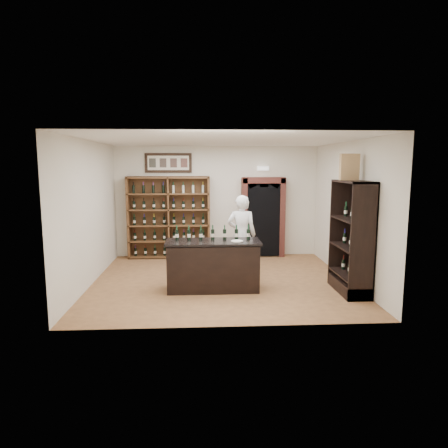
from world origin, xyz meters
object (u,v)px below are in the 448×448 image
(wine_shelf, at_px, (169,217))
(side_cabinet, at_px, (352,255))
(shopkeeper, at_px, (241,235))
(wine_crate, at_px, (349,167))
(tasting_counter, at_px, (213,266))
(counter_bottle_0, at_px, (177,235))

(wine_shelf, distance_m, side_cabinet, 5.02)
(shopkeeper, bearing_deg, side_cabinet, 152.31)
(wine_shelf, xyz_separation_m, side_cabinet, (3.82, -3.23, -0.35))
(shopkeeper, bearing_deg, wine_shelf, -35.52)
(wine_shelf, height_order, wine_crate, wine_crate)
(wine_shelf, xyz_separation_m, wine_crate, (3.77, -3.03, 1.36))
(tasting_counter, distance_m, shopkeeper, 1.44)
(tasting_counter, bearing_deg, side_cabinet, -6.28)
(shopkeeper, height_order, wine_crate, wine_crate)
(tasting_counter, relative_size, shopkeeper, 1.03)
(counter_bottle_0, bearing_deg, shopkeeper, 37.12)
(tasting_counter, height_order, wine_crate, wine_crate)
(tasting_counter, relative_size, wine_crate, 3.68)
(side_cabinet, bearing_deg, counter_bottle_0, 172.94)
(side_cabinet, relative_size, wine_crate, 4.30)
(tasting_counter, xyz_separation_m, side_cabinet, (2.72, -0.30, 0.26))
(counter_bottle_0, xyz_separation_m, shopkeeper, (1.41, 1.07, -0.20))
(counter_bottle_0, xyz_separation_m, wine_crate, (3.39, -0.22, 1.35))
(wine_shelf, relative_size, counter_bottle_0, 7.33)
(side_cabinet, height_order, shopkeeper, side_cabinet)
(tasting_counter, relative_size, counter_bottle_0, 6.27)
(wine_shelf, relative_size, side_cabinet, 1.00)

